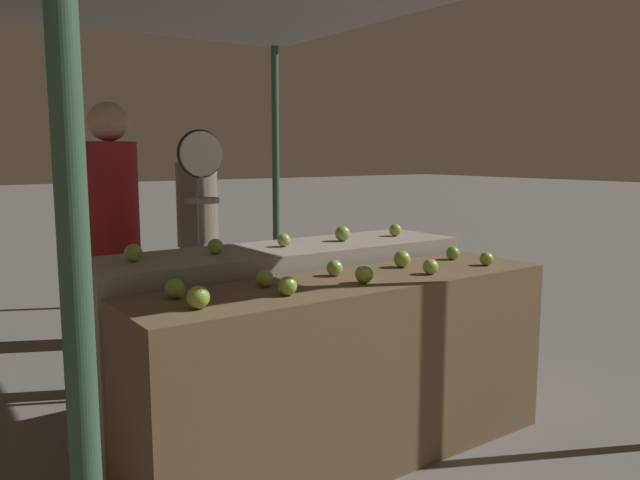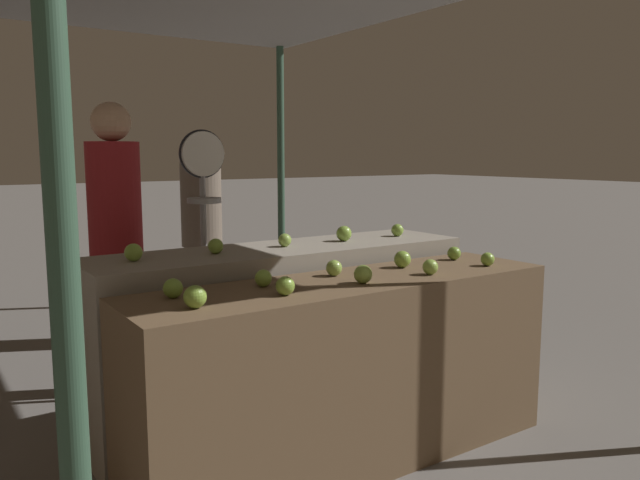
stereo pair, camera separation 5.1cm
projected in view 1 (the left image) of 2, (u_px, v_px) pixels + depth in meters
ground_plane at (350, 458)px, 3.02m from camera, size 60.00×60.00×0.00m
display_counter_front at (350, 371)px, 2.96m from camera, size 2.13×0.55×0.88m
display_counter_back at (284, 333)px, 3.44m from camera, size 2.13×0.55×0.96m
apple_front_0 at (198, 297)px, 2.35m from camera, size 0.09×0.09×0.09m
apple_front_1 at (288, 286)px, 2.57m from camera, size 0.08×0.08×0.08m
apple_front_2 at (364, 274)px, 2.81m from camera, size 0.08×0.08×0.08m
apple_front_3 at (430, 267)px, 3.02m from camera, size 0.08×0.08×0.08m
apple_front_4 at (486, 259)px, 3.26m from camera, size 0.07×0.07×0.07m
apple_front_5 at (175, 289)px, 2.51m from camera, size 0.08×0.08×0.08m
apple_front_6 at (265, 278)px, 2.74m from camera, size 0.08×0.08×0.08m
apple_front_7 at (335, 268)px, 2.98m from camera, size 0.08×0.08×0.08m
apple_front_8 at (402, 259)px, 3.20m from camera, size 0.09×0.09×0.09m
apple_front_9 at (453, 253)px, 3.44m from camera, size 0.07×0.07×0.07m
apple_back_0 at (133, 253)px, 2.91m from camera, size 0.08×0.08×0.08m
apple_back_1 at (215, 246)px, 3.14m from camera, size 0.08×0.08×0.08m
apple_back_2 at (284, 240)px, 3.38m from camera, size 0.07×0.07×0.07m
apple_back_3 at (343, 234)px, 3.59m from camera, size 0.09×0.09×0.09m
apple_back_4 at (395, 230)px, 3.82m from camera, size 0.08×0.08×0.08m
produce_scale at (202, 204)px, 3.66m from camera, size 0.28×0.20×1.60m
person_vendor_at_scale at (113, 225)px, 3.72m from camera, size 0.40×0.40×1.76m
person_customer_left at (198, 222)px, 4.85m from camera, size 0.36×0.36×1.60m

